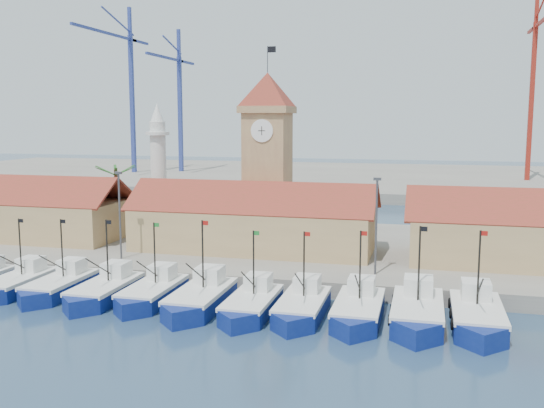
# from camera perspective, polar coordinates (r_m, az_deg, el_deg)

# --- Properties ---
(ground) EXTENTS (400.00, 400.00, 0.00)m
(ground) POSITION_cam_1_polar(r_m,az_deg,el_deg) (49.73, -8.15, -10.61)
(ground) COLOR navy
(ground) RESTS_ON ground
(quay) EXTENTS (140.00, 32.00, 1.50)m
(quay) POSITION_cam_1_polar(r_m,az_deg,el_deg) (71.51, -0.82, -4.16)
(quay) COLOR gray
(quay) RESTS_ON ground
(terminal) EXTENTS (240.00, 80.00, 2.00)m
(terminal) POSITION_cam_1_polar(r_m,az_deg,el_deg) (155.29, 7.47, 2.44)
(terminal) COLOR gray
(terminal) RESTS_ON ground
(boat_1) EXTENTS (3.45, 9.44, 7.14)m
(boat_1) POSITION_cam_1_polar(r_m,az_deg,el_deg) (60.71, -22.94, -7.02)
(boat_1) COLOR navy
(boat_1) RESTS_ON ground
(boat_2) EXTENTS (3.49, 9.56, 7.23)m
(boat_2) POSITION_cam_1_polar(r_m,az_deg,el_deg) (58.46, -19.49, -7.40)
(boat_2) COLOR navy
(boat_2) RESTS_ON ground
(boat_3) EXTENTS (3.60, 9.86, 7.46)m
(boat_3) POSITION_cam_1_polar(r_m,az_deg,el_deg) (55.55, -15.58, -8.00)
(boat_3) COLOR navy
(boat_3) RESTS_ON ground
(boat_4) EXTENTS (3.53, 9.67, 7.32)m
(boat_4) POSITION_cam_1_polar(r_m,az_deg,el_deg) (54.01, -11.30, -8.34)
(boat_4) COLOR navy
(boat_4) RESTS_ON ground
(boat_5) EXTENTS (3.79, 10.38, 7.85)m
(boat_5) POSITION_cam_1_polar(r_m,az_deg,el_deg) (51.49, -6.85, -8.98)
(boat_5) COLOR navy
(boat_5) RESTS_ON ground
(boat_6) EXTENTS (3.49, 9.55, 7.22)m
(boat_6) POSITION_cam_1_polar(r_m,az_deg,el_deg) (49.81, -2.01, -9.60)
(boat_6) COLOR navy
(boat_6) RESTS_ON ground
(boat_7) EXTENTS (3.50, 9.60, 7.26)m
(boat_7) POSITION_cam_1_polar(r_m,az_deg,el_deg) (49.24, 2.79, -9.81)
(boat_7) COLOR navy
(boat_7) RESTS_ON ground
(boat_8) EXTENTS (3.62, 9.91, 7.49)m
(boat_8) POSITION_cam_1_polar(r_m,az_deg,el_deg) (48.82, 8.10, -10.01)
(boat_8) COLOR navy
(boat_8) RESTS_ON ground
(boat_9) EXTENTS (3.88, 10.63, 8.04)m
(boat_9) POSITION_cam_1_polar(r_m,az_deg,el_deg) (48.81, 13.51, -10.09)
(boat_9) COLOR navy
(boat_9) RESTS_ON ground
(boat_10) EXTENTS (3.79, 10.39, 7.86)m
(boat_10) POSITION_cam_1_polar(r_m,az_deg,el_deg) (49.18, 18.77, -10.18)
(boat_10) COLOR navy
(boat_10) RESTS_ON ground
(hall_left) EXTENTS (31.20, 10.13, 7.61)m
(hall_left) POSITION_cam_1_polar(r_m,az_deg,el_deg) (81.81, -23.80, -1.00)
(hall_left) COLOR tan
(hall_left) RESTS_ON quay
(hall_center) EXTENTS (27.04, 10.13, 7.61)m
(hall_center) POSITION_cam_1_polar(r_m,az_deg,el_deg) (67.11, -1.71, -2.15)
(hall_center) COLOR tan
(hall_center) RESTS_ON quay
(clock_tower) EXTENTS (5.80, 5.80, 22.70)m
(clock_tower) POSITION_cam_1_polar(r_m,az_deg,el_deg) (71.95, -0.42, 4.93)
(clock_tower) COLOR tan
(clock_tower) RESTS_ON quay
(minaret) EXTENTS (3.00, 3.00, 16.30)m
(minaret) POSITION_cam_1_polar(r_m,az_deg,el_deg) (79.08, -10.64, 3.44)
(minaret) COLOR silver
(minaret) RESTS_ON quay
(palm_tree) EXTENTS (5.60, 5.03, 8.39)m
(palm_tree) POSITION_cam_1_polar(r_m,az_deg,el_deg) (79.89, -14.43, 0.86)
(palm_tree) COLOR brown
(palm_tree) RESTS_ON quay
(lamp_posts) EXTENTS (80.70, 0.25, 9.03)m
(lamp_posts) POSITION_cam_1_polar(r_m,az_deg,el_deg) (59.00, -3.39, -1.11)
(lamp_posts) COLOR #3F3F44
(lamp_posts) RESTS_ON quay
(crane_blue_far) EXTENTS (1.00, 36.86, 42.13)m
(crane_blue_far) POSITION_cam_1_polar(r_m,az_deg,el_deg) (161.98, -13.43, 11.27)
(crane_blue_far) COLOR navy
(crane_blue_far) RESTS_ON terminal
(crane_blue_near) EXTENTS (1.00, 29.28, 37.09)m
(crane_blue_near) POSITION_cam_1_polar(r_m,az_deg,el_deg) (163.53, -8.82, 10.16)
(crane_blue_near) COLOR navy
(crane_blue_near) RESTS_ON terminal
(crane_red_right) EXTENTS (1.00, 36.10, 42.22)m
(crane_red_right) POSITION_cam_1_polar(r_m,az_deg,el_deg) (148.66, 23.46, 11.15)
(crane_red_right) COLOR maroon
(crane_red_right) RESTS_ON terminal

